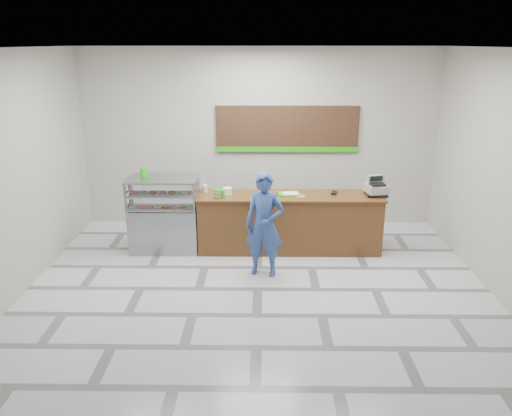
{
  "coord_description": "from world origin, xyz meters",
  "views": [
    {
      "loc": [
        0.07,
        -6.79,
        3.57
      ],
      "look_at": [
        -0.03,
        0.9,
        1.0
      ],
      "focal_mm": 35.0,
      "sensor_mm": 36.0,
      "label": 1
    }
  ],
  "objects_px": {
    "serving_tray": "(289,194)",
    "customer": "(264,225)",
    "sales_counter": "(289,222)",
    "display_case": "(165,213)",
    "cash_register": "(376,188)"
  },
  "relations": [
    {
      "from": "customer",
      "to": "display_case",
      "type": "bearing_deg",
      "value": 162.51
    },
    {
      "from": "serving_tray",
      "to": "customer",
      "type": "distance_m",
      "value": 1.14
    },
    {
      "from": "customer",
      "to": "serving_tray",
      "type": "bearing_deg",
      "value": 78.82
    },
    {
      "from": "cash_register",
      "to": "serving_tray",
      "type": "height_order",
      "value": "cash_register"
    },
    {
      "from": "sales_counter",
      "to": "serving_tray",
      "type": "bearing_deg",
      "value": 107.93
    },
    {
      "from": "sales_counter",
      "to": "customer",
      "type": "height_order",
      "value": "customer"
    },
    {
      "from": "serving_tray",
      "to": "sales_counter",
      "type": "bearing_deg",
      "value": -77.27
    },
    {
      "from": "sales_counter",
      "to": "serving_tray",
      "type": "distance_m",
      "value": 0.53
    },
    {
      "from": "display_case",
      "to": "customer",
      "type": "xyz_separation_m",
      "value": [
        1.77,
        -0.99,
        0.17
      ]
    },
    {
      "from": "serving_tray",
      "to": "customer",
      "type": "bearing_deg",
      "value": -118.2
    },
    {
      "from": "cash_register",
      "to": "customer",
      "type": "xyz_separation_m",
      "value": [
        -1.95,
        -1.01,
        -0.31
      ]
    },
    {
      "from": "sales_counter",
      "to": "cash_register",
      "type": "bearing_deg",
      "value": 0.44
    },
    {
      "from": "cash_register",
      "to": "customer",
      "type": "relative_size",
      "value": 0.26
    },
    {
      "from": "sales_counter",
      "to": "serving_tray",
      "type": "height_order",
      "value": "serving_tray"
    },
    {
      "from": "sales_counter",
      "to": "cash_register",
      "type": "height_order",
      "value": "cash_register"
    }
  ]
}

